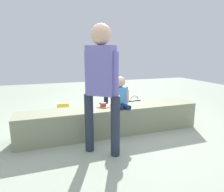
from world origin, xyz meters
The scene contains 11 objects.
ground_plane centered at (0.00, 0.00, 0.00)m, with size 12.00×12.00×0.00m, color #929F89.
concrete_ledge centered at (0.00, 0.00, 0.22)m, with size 2.89×0.46×0.43m, color gray.
child_seated centered at (0.13, -0.04, 0.65)m, with size 0.29×0.35×0.48m.
adult_standing centered at (-0.33, -0.59, 0.97)m, with size 0.39×0.36×1.61m.
cake_plate centered at (-0.12, 0.07, 0.45)m, with size 0.22×0.22×0.07m.
gift_bag centered at (-0.67, 1.07, 0.15)m, with size 0.23×0.12×0.34m.
railing_post centered at (0.46, 1.82, 0.40)m, with size 0.36×0.36×1.07m.
water_bottle_near_gift centered at (-0.24, 0.81, 0.10)m, with size 0.06×0.06×0.21m.
party_cup_red centered at (-0.51, 0.49, 0.05)m, with size 0.07×0.07×0.09m, color red.
cake_box_white centered at (-1.05, 1.23, 0.05)m, with size 0.28×0.31×0.11m, color white.
handbag_black_leather centered at (0.99, 1.26, 0.11)m, with size 0.27×0.11×0.30m.
Camera 1 is at (-0.98, -2.88, 1.27)m, focal length 31.72 mm.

